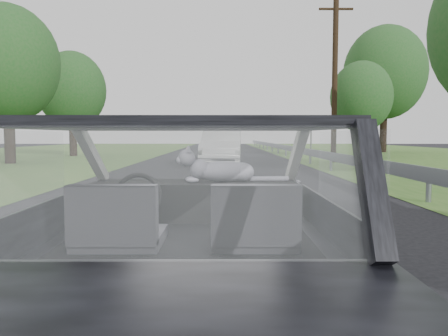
{
  "coord_description": "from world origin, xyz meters",
  "views": [
    {
      "loc": [
        0.21,
        -2.81,
        1.36
      ],
      "look_at": [
        0.23,
        0.59,
        1.11
      ],
      "focal_mm": 35.0,
      "sensor_mm": 36.0,
      "label": 1
    }
  ],
  "objects_px": {
    "subject_car": "(190,233)",
    "highway_sign": "(311,137)",
    "utility_pole": "(335,78)",
    "cat": "(223,170)",
    "other_car": "(222,148)"
  },
  "relations": [
    {
      "from": "other_car",
      "to": "cat",
      "type": "bearing_deg",
      "value": -87.2
    },
    {
      "from": "highway_sign",
      "to": "subject_car",
      "type": "bearing_deg",
      "value": -100.94
    },
    {
      "from": "utility_pole",
      "to": "subject_car",
      "type": "bearing_deg",
      "value": -106.87
    },
    {
      "from": "utility_pole",
      "to": "highway_sign",
      "type": "bearing_deg",
      "value": 88.59
    },
    {
      "from": "highway_sign",
      "to": "utility_pole",
      "type": "distance_m",
      "value": 7.07
    },
    {
      "from": "highway_sign",
      "to": "cat",
      "type": "bearing_deg",
      "value": -100.77
    },
    {
      "from": "subject_car",
      "to": "highway_sign",
      "type": "bearing_deg",
      "value": 76.84
    },
    {
      "from": "subject_car",
      "to": "other_car",
      "type": "xyz_separation_m",
      "value": [
        0.19,
        17.05,
        0.08
      ]
    },
    {
      "from": "subject_car",
      "to": "utility_pole",
      "type": "height_order",
      "value": "utility_pole"
    },
    {
      "from": "other_car",
      "to": "highway_sign",
      "type": "bearing_deg",
      "value": 58.78
    },
    {
      "from": "cat",
      "to": "utility_pole",
      "type": "xyz_separation_m",
      "value": [
        5.63,
        18.69,
        3.14
      ]
    },
    {
      "from": "cat",
      "to": "utility_pole",
      "type": "height_order",
      "value": "utility_pole"
    },
    {
      "from": "cat",
      "to": "utility_pole",
      "type": "relative_size",
      "value": 0.07
    },
    {
      "from": "subject_car",
      "to": "utility_pole",
      "type": "distance_m",
      "value": 20.47
    },
    {
      "from": "other_car",
      "to": "highway_sign",
      "type": "height_order",
      "value": "highway_sign"
    }
  ]
}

